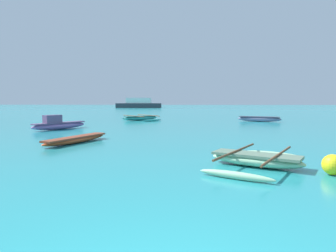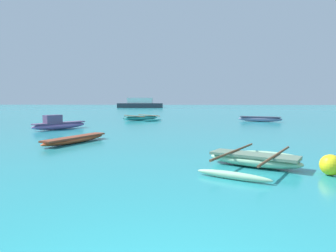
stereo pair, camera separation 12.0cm
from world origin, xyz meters
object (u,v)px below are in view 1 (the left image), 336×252
at_px(moored_boat_1, 58,124).
at_px(distant_ferry, 139,104).
at_px(moored_boat_4, 76,139).
at_px(moored_boat_0, 141,118).
at_px(mooring_buoy_0, 333,165).
at_px(moored_boat_2, 259,119).
at_px(moored_boat_3, 256,160).

height_order(moored_boat_1, distant_ferry, distant_ferry).
bearing_deg(distant_ferry, moored_boat_4, -84.09).
relative_size(moored_boat_0, mooring_buoy_0, 7.90).
xyz_separation_m(moored_boat_1, mooring_buoy_0, (12.43, -11.68, -0.07)).
height_order(moored_boat_2, moored_boat_3, moored_boat_2).
xyz_separation_m(moored_boat_0, mooring_buoy_0, (8.15, -21.06, 0.05)).
distance_m(moored_boat_2, moored_boat_4, 18.58).
distance_m(moored_boat_1, distant_ferry, 55.84).
height_order(moored_boat_0, moored_boat_2, moored_boat_0).
bearing_deg(moored_boat_2, moored_boat_4, -109.54).
xyz_separation_m(moored_boat_1, moored_boat_3, (10.65, -10.75, -0.14)).
height_order(moored_boat_1, mooring_buoy_0, moored_boat_1).
height_order(moored_boat_4, distant_ferry, distant_ferry).
relative_size(moored_boat_3, mooring_buoy_0, 7.55).
bearing_deg(mooring_buoy_0, distant_ferry, 102.84).
relative_size(moored_boat_3, moored_boat_4, 1.06).
xyz_separation_m(moored_boat_1, moored_boat_4, (3.48, -6.19, -0.18)).
relative_size(moored_boat_0, moored_boat_4, 1.11).
relative_size(moored_boat_4, mooring_buoy_0, 7.09).
bearing_deg(moored_boat_3, moored_boat_2, 105.35).
bearing_deg(moored_boat_4, moored_boat_1, 51.06).
bearing_deg(moored_boat_0, moored_boat_3, -113.76).
relative_size(moored_boat_1, distant_ferry, 0.33).
relative_size(moored_boat_4, distant_ferry, 0.35).
bearing_deg(mooring_buoy_0, moored_boat_0, 111.16).
height_order(moored_boat_0, mooring_buoy_0, mooring_buoy_0).
bearing_deg(moored_boat_0, moored_boat_2, -48.08).
bearing_deg(moored_boat_2, moored_boat_1, -132.00).
xyz_separation_m(moored_boat_0, moored_boat_4, (-0.80, -15.57, -0.06)).
bearing_deg(moored_boat_2, distant_ferry, 131.40).
distance_m(moored_boat_0, mooring_buoy_0, 22.58).
bearing_deg(moored_boat_1, moored_boat_4, -117.10).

